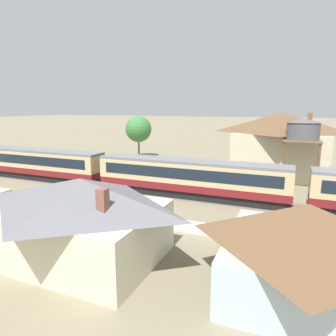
{
  "coord_description": "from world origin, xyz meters",
  "views": [
    {
      "loc": [
        1.32,
        -30.84,
        9.89
      ],
      "look_at": [
        -13.18,
        3.54,
        2.34
      ],
      "focal_mm": 32.0,
      "sensor_mm": 36.0,
      "label": 1
    }
  ],
  "objects_px": {
    "station_house_brown_roof": "(280,144)",
    "parked_car_yellow": "(56,192)",
    "passenger_train": "(192,177)",
    "yard_tree_0": "(138,129)",
    "cottage_brown_roof": "(305,249)",
    "cottage_grey_roof": "(82,217)",
    "water_tower": "(303,131)",
    "yard_tree_1": "(292,148)"
  },
  "relations": [
    {
      "from": "station_house_brown_roof",
      "to": "yard_tree_1",
      "type": "height_order",
      "value": "station_house_brown_roof"
    },
    {
      "from": "station_house_brown_roof",
      "to": "cottage_grey_roof",
      "type": "xyz_separation_m",
      "value": [
        -10.67,
        -30.7,
        -1.96
      ]
    },
    {
      "from": "station_house_brown_roof",
      "to": "parked_car_yellow",
      "type": "bearing_deg",
      "value": -136.63
    },
    {
      "from": "cottage_grey_roof",
      "to": "parked_car_yellow",
      "type": "relative_size",
      "value": 2.31
    },
    {
      "from": "cottage_grey_roof",
      "to": "yard_tree_1",
      "type": "bearing_deg",
      "value": 70.84
    },
    {
      "from": "water_tower",
      "to": "yard_tree_1",
      "type": "distance_m",
      "value": 11.1
    },
    {
      "from": "passenger_train",
      "to": "yard_tree_0",
      "type": "height_order",
      "value": "yard_tree_0"
    },
    {
      "from": "passenger_train",
      "to": "water_tower",
      "type": "relative_size",
      "value": 7.91
    },
    {
      "from": "yard_tree_0",
      "to": "station_house_brown_roof",
      "type": "bearing_deg",
      "value": -14.59
    },
    {
      "from": "passenger_train",
      "to": "station_house_brown_roof",
      "type": "xyz_separation_m",
      "value": [
        8.44,
        14.61,
        2.47
      ]
    },
    {
      "from": "cottage_brown_roof",
      "to": "station_house_brown_roof",
      "type": "bearing_deg",
      "value": 95.35
    },
    {
      "from": "water_tower",
      "to": "cottage_grey_roof",
      "type": "relative_size",
      "value": 0.8
    },
    {
      "from": "cottage_grey_roof",
      "to": "cottage_brown_roof",
      "type": "relative_size",
      "value": 1.25
    },
    {
      "from": "parked_car_yellow",
      "to": "yard_tree_1",
      "type": "distance_m",
      "value": 35.14
    },
    {
      "from": "cottage_grey_roof",
      "to": "yard_tree_0",
      "type": "distance_m",
      "value": 41.06
    },
    {
      "from": "passenger_train",
      "to": "yard_tree_0",
      "type": "distance_m",
      "value": 28.5
    },
    {
      "from": "cottage_grey_roof",
      "to": "parked_car_yellow",
      "type": "bearing_deg",
      "value": 139.57
    },
    {
      "from": "water_tower",
      "to": "yard_tree_1",
      "type": "xyz_separation_m",
      "value": [
        -1.09,
        10.53,
        -3.37
      ]
    },
    {
      "from": "cottage_grey_roof",
      "to": "cottage_brown_roof",
      "type": "xyz_separation_m",
      "value": [
        13.43,
        1.21,
        -0.17
      ]
    },
    {
      "from": "yard_tree_0",
      "to": "cottage_grey_roof",
      "type": "bearing_deg",
      "value": -66.88
    },
    {
      "from": "passenger_train",
      "to": "station_house_brown_roof",
      "type": "relative_size",
      "value": 5.03
    },
    {
      "from": "passenger_train",
      "to": "station_house_brown_roof",
      "type": "bearing_deg",
      "value": 60.0
    },
    {
      "from": "passenger_train",
      "to": "station_house_brown_roof",
      "type": "height_order",
      "value": "station_house_brown_roof"
    },
    {
      "from": "station_house_brown_roof",
      "to": "cottage_brown_roof",
      "type": "xyz_separation_m",
      "value": [
        2.76,
        -29.5,
        -2.13
      ]
    },
    {
      "from": "water_tower",
      "to": "yard_tree_0",
      "type": "relative_size",
      "value": 1.04
    },
    {
      "from": "passenger_train",
      "to": "cottage_brown_roof",
      "type": "relative_size",
      "value": 7.92
    },
    {
      "from": "station_house_brown_roof",
      "to": "parked_car_yellow",
      "type": "distance_m",
      "value": 30.75
    },
    {
      "from": "passenger_train",
      "to": "parked_car_yellow",
      "type": "relative_size",
      "value": 14.59
    },
    {
      "from": "passenger_train",
      "to": "yard_tree_1",
      "type": "height_order",
      "value": "yard_tree_1"
    },
    {
      "from": "passenger_train",
      "to": "parked_car_yellow",
      "type": "distance_m",
      "value": 15.19
    },
    {
      "from": "water_tower",
      "to": "cottage_grey_roof",
      "type": "distance_m",
      "value": 28.62
    },
    {
      "from": "water_tower",
      "to": "cottage_brown_roof",
      "type": "bearing_deg",
      "value": -89.93
    },
    {
      "from": "yard_tree_1",
      "to": "yard_tree_0",
      "type": "bearing_deg",
      "value": 175.55
    },
    {
      "from": "cottage_brown_roof",
      "to": "parked_car_yellow",
      "type": "distance_m",
      "value": 26.42
    },
    {
      "from": "station_house_brown_roof",
      "to": "parked_car_yellow",
      "type": "xyz_separation_m",
      "value": [
        -22.15,
        -20.92,
        -4.16
      ]
    },
    {
      "from": "cottage_grey_roof",
      "to": "yard_tree_1",
      "type": "distance_m",
      "value": 37.54
    },
    {
      "from": "water_tower",
      "to": "yard_tree_0",
      "type": "xyz_separation_m",
      "value": [
        -29.48,
        12.74,
        -1.37
      ]
    },
    {
      "from": "passenger_train",
      "to": "yard_tree_0",
      "type": "xyz_separation_m",
      "value": [
        -18.32,
        21.57,
        3.38
      ]
    },
    {
      "from": "cottage_brown_roof",
      "to": "yard_tree_1",
      "type": "xyz_separation_m",
      "value": [
        -1.11,
        34.25,
        1.04
      ]
    },
    {
      "from": "station_house_brown_roof",
      "to": "water_tower",
      "type": "bearing_deg",
      "value": -64.68
    },
    {
      "from": "yard_tree_0",
      "to": "yard_tree_1",
      "type": "height_order",
      "value": "yard_tree_0"
    },
    {
      "from": "cottage_grey_roof",
      "to": "parked_car_yellow",
      "type": "xyz_separation_m",
      "value": [
        -11.48,
        9.78,
        -2.2
      ]
    }
  ]
}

